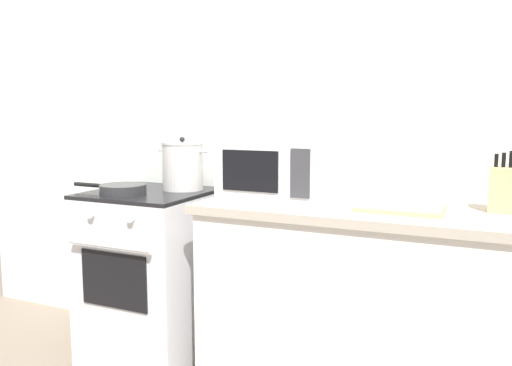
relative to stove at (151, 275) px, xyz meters
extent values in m
cube|color=silver|center=(0.65, 0.37, 0.79)|extent=(4.40, 0.10, 2.50)
cube|color=white|center=(1.25, 0.02, -0.02)|extent=(1.64, 0.56, 0.88)
cube|color=#ADA393|center=(1.25, 0.02, 0.44)|extent=(1.70, 0.60, 0.04)
cube|color=silver|center=(0.00, 0.00, -0.01)|extent=(0.60, 0.60, 0.90)
cube|color=black|center=(0.00, 0.00, 0.45)|extent=(0.60, 0.60, 0.02)
cube|color=black|center=(0.00, -0.30, 0.06)|extent=(0.39, 0.01, 0.28)
cylinder|color=silver|center=(0.00, -0.33, 0.24)|extent=(0.48, 0.02, 0.02)
cylinder|color=silver|center=(-0.12, -0.31, 0.38)|extent=(0.04, 0.02, 0.04)
cylinder|color=silver|center=(0.12, -0.31, 0.38)|extent=(0.04, 0.02, 0.04)
cylinder|color=beige|center=(0.13, 0.13, 0.58)|extent=(0.22, 0.22, 0.25)
cylinder|color=beige|center=(0.13, 0.13, 0.71)|extent=(0.23, 0.23, 0.01)
sphere|color=black|center=(0.13, 0.13, 0.73)|extent=(0.03, 0.03, 0.03)
cylinder|color=beige|center=(0.00, 0.13, 0.67)|extent=(0.05, 0.01, 0.01)
cylinder|color=beige|center=(0.26, 0.13, 0.67)|extent=(0.05, 0.01, 0.01)
cylinder|color=#28282B|center=(-0.06, -0.13, 0.48)|extent=(0.24, 0.24, 0.05)
cylinder|color=black|center=(-0.28, -0.13, 0.49)|extent=(0.20, 0.02, 0.02)
cube|color=white|center=(0.70, 0.08, 0.61)|extent=(0.50, 0.36, 0.30)
cube|color=black|center=(0.64, -0.10, 0.61)|extent=(0.28, 0.01, 0.19)
cube|color=#38383D|center=(0.89, -0.10, 0.61)|extent=(0.09, 0.01, 0.22)
cube|color=tan|center=(1.31, 0.00, 0.47)|extent=(0.36, 0.26, 0.02)
cube|color=tan|center=(1.72, 0.14, 0.55)|extent=(0.13, 0.10, 0.19)
cylinder|color=black|center=(1.67, 0.14, 0.68)|extent=(0.02, 0.02, 0.06)
cylinder|color=black|center=(1.70, 0.14, 0.68)|extent=(0.02, 0.02, 0.06)
cylinder|color=black|center=(1.73, 0.14, 0.68)|extent=(0.02, 0.02, 0.07)
camera|label=1|loc=(1.67, -2.29, 0.88)|focal=37.10mm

